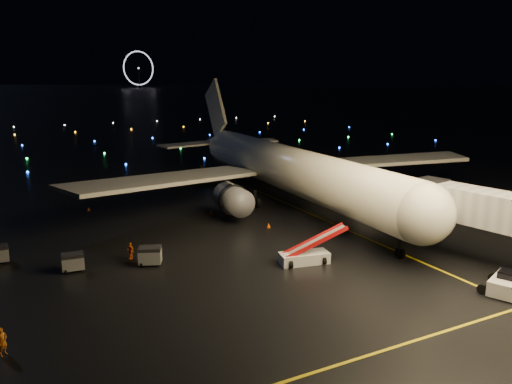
{
  "coord_description": "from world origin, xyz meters",
  "views": [
    {
      "loc": [
        -20.15,
        -30.58,
        16.1
      ],
      "look_at": [
        1.65,
        12.0,
        5.0
      ],
      "focal_mm": 35.0,
      "sensor_mm": 36.0,
      "label": 1
    }
  ],
  "objects_px": {
    "airliner": "(277,142)",
    "belt_loader": "(304,246)",
    "crew_a": "(2,342)",
    "baggage_cart_1": "(73,262)",
    "pushback_tug": "(507,282)",
    "crew_c": "(130,251)",
    "baggage_cart_0": "(150,256)"
  },
  "relations": [
    {
      "from": "belt_loader",
      "to": "crew_a",
      "type": "distance_m",
      "value": 24.34
    },
    {
      "from": "pushback_tug",
      "to": "crew_c",
      "type": "relative_size",
      "value": 2.4
    },
    {
      "from": "crew_c",
      "to": "pushback_tug",
      "type": "bearing_deg",
      "value": 28.35
    },
    {
      "from": "pushback_tug",
      "to": "belt_loader",
      "type": "distance_m",
      "value": 16.12
    },
    {
      "from": "airliner",
      "to": "belt_loader",
      "type": "distance_m",
      "value": 23.87
    },
    {
      "from": "airliner",
      "to": "baggage_cart_1",
      "type": "xyz_separation_m",
      "value": [
        -27.56,
        -13.72,
        -7.11
      ]
    },
    {
      "from": "belt_loader",
      "to": "baggage_cart_0",
      "type": "relative_size",
      "value": 3.33
    },
    {
      "from": "airliner",
      "to": "baggage_cart_1",
      "type": "bearing_deg",
      "value": -151.82
    },
    {
      "from": "pushback_tug",
      "to": "crew_a",
      "type": "relative_size",
      "value": 2.11
    },
    {
      "from": "pushback_tug",
      "to": "crew_c",
      "type": "height_order",
      "value": "pushback_tug"
    },
    {
      "from": "crew_c",
      "to": "baggage_cart_0",
      "type": "distance_m",
      "value": 2.54
    },
    {
      "from": "airliner",
      "to": "pushback_tug",
      "type": "distance_m",
      "value": 34.16
    },
    {
      "from": "baggage_cart_0",
      "to": "baggage_cart_1",
      "type": "bearing_deg",
      "value": -171.21
    },
    {
      "from": "crew_a",
      "to": "crew_c",
      "type": "height_order",
      "value": "crew_a"
    },
    {
      "from": "crew_a",
      "to": "baggage_cart_1",
      "type": "height_order",
      "value": "crew_a"
    },
    {
      "from": "airliner",
      "to": "belt_loader",
      "type": "relative_size",
      "value": 8.68
    },
    {
      "from": "pushback_tug",
      "to": "baggage_cart_1",
      "type": "relative_size",
      "value": 2.09
    },
    {
      "from": "crew_a",
      "to": "baggage_cart_0",
      "type": "bearing_deg",
      "value": -1.04
    },
    {
      "from": "airliner",
      "to": "baggage_cart_1",
      "type": "height_order",
      "value": "airliner"
    },
    {
      "from": "airliner",
      "to": "baggage_cart_0",
      "type": "bearing_deg",
      "value": -142.64
    },
    {
      "from": "crew_a",
      "to": "baggage_cart_1",
      "type": "relative_size",
      "value": 0.99
    },
    {
      "from": "pushback_tug",
      "to": "crew_c",
      "type": "xyz_separation_m",
      "value": [
        -23.8,
        20.35,
        -0.11
      ]
    },
    {
      "from": "belt_loader",
      "to": "crew_c",
      "type": "relative_size",
      "value": 4.12
    },
    {
      "from": "airliner",
      "to": "baggage_cart_0",
      "type": "height_order",
      "value": "airliner"
    },
    {
      "from": "airliner",
      "to": "crew_c",
      "type": "bearing_deg",
      "value": -148.18
    },
    {
      "from": "airliner",
      "to": "baggage_cart_0",
      "type": "xyz_separation_m",
      "value": [
        -21.35,
        -15.32,
        -7.05
      ]
    },
    {
      "from": "crew_a",
      "to": "baggage_cart_1",
      "type": "bearing_deg",
      "value": 22.75
    },
    {
      "from": "belt_loader",
      "to": "baggage_cart_0",
      "type": "height_order",
      "value": "belt_loader"
    },
    {
      "from": "baggage_cart_1",
      "to": "baggage_cart_0",
      "type": "bearing_deg",
      "value": -9.56
    },
    {
      "from": "airliner",
      "to": "pushback_tug",
      "type": "relative_size",
      "value": 14.88
    },
    {
      "from": "airliner",
      "to": "baggage_cart_1",
      "type": "distance_m",
      "value": 31.59
    },
    {
      "from": "belt_loader",
      "to": "baggage_cart_0",
      "type": "xyz_separation_m",
      "value": [
        -12.21,
        5.81,
        -0.73
      ]
    }
  ]
}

